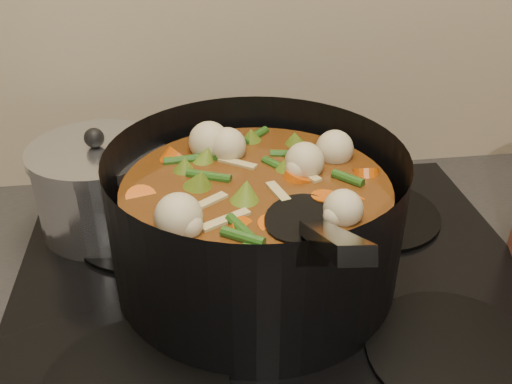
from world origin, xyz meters
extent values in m
cube|color=black|center=(0.00, 1.93, 0.89)|extent=(2.64, 0.64, 0.05)
cube|color=black|center=(0.00, 1.93, 0.92)|extent=(0.62, 0.54, 0.02)
cylinder|color=black|center=(0.16, 1.80, 0.93)|extent=(0.18, 0.18, 0.01)
cylinder|color=black|center=(-0.16, 2.06, 0.93)|extent=(0.18, 0.18, 0.01)
cylinder|color=black|center=(0.16, 2.06, 0.93)|extent=(0.18, 0.18, 0.01)
cylinder|color=black|center=(-0.02, 1.96, 1.01)|extent=(0.41, 0.41, 0.16)
cylinder|color=black|center=(-0.02, 1.96, 0.94)|extent=(0.32, 0.32, 0.01)
cylinder|color=#643111|center=(-0.02, 1.96, 1.00)|extent=(0.30, 0.30, 0.11)
cylinder|color=#C64E09|center=(0.02, 1.96, 1.05)|extent=(0.03, 0.04, 0.03)
cylinder|color=#C64E09|center=(0.02, 2.02, 1.05)|extent=(0.05, 0.04, 0.03)
cylinder|color=#C64E09|center=(-0.08, 2.05, 1.05)|extent=(0.05, 0.05, 0.03)
cylinder|color=#C64E09|center=(-0.08, 1.95, 1.05)|extent=(0.04, 0.04, 0.03)
cylinder|color=#C64E09|center=(-0.06, 1.87, 1.05)|extent=(0.04, 0.04, 0.03)
cylinder|color=#C64E09|center=(0.00, 1.92, 1.05)|extent=(0.05, 0.05, 0.03)
cylinder|color=#C64E09|center=(0.06, 1.97, 1.05)|extent=(0.04, 0.04, 0.03)
cylinder|color=#C64E09|center=(0.02, 2.06, 1.05)|extent=(0.04, 0.04, 0.03)
cylinder|color=#C64E09|center=(-0.06, 2.00, 1.05)|extent=(0.05, 0.05, 0.03)
sphere|color=beige|center=(0.05, 1.96, 1.07)|extent=(0.05, 0.05, 0.05)
sphere|color=beige|center=(-0.01, 2.02, 1.07)|extent=(0.05, 0.05, 0.05)
sphere|color=beige|center=(-0.09, 1.98, 1.07)|extent=(0.05, 0.05, 0.05)
sphere|color=beige|center=(-0.05, 1.89, 1.07)|extent=(0.05, 0.05, 0.05)
sphere|color=beige|center=(0.03, 1.92, 1.07)|extent=(0.05, 0.05, 0.05)
sphere|color=beige|center=(0.03, 2.01, 1.07)|extent=(0.05, 0.05, 0.05)
cone|color=olive|center=(-0.10, 1.90, 1.06)|extent=(0.04, 0.04, 0.04)
cone|color=olive|center=(0.01, 1.87, 1.06)|extent=(0.04, 0.04, 0.04)
cone|color=olive|center=(0.07, 1.96, 1.06)|extent=(0.04, 0.04, 0.04)
cone|color=olive|center=(0.00, 2.05, 1.06)|extent=(0.04, 0.04, 0.04)
cone|color=olive|center=(-0.10, 2.00, 1.06)|extent=(0.04, 0.04, 0.04)
cone|color=olive|center=(-0.09, 1.89, 1.06)|extent=(0.04, 0.04, 0.04)
cone|color=olive|center=(0.02, 1.87, 1.06)|extent=(0.04, 0.04, 0.04)
cylinder|color=#285418|center=(0.01, 1.99, 1.06)|extent=(0.01, 0.04, 0.01)
cylinder|color=#285418|center=(-0.05, 2.07, 1.06)|extent=(0.04, 0.04, 0.01)
cylinder|color=#285418|center=(-0.11, 2.00, 1.06)|extent=(0.05, 0.02, 0.01)
cylinder|color=#285418|center=(-0.09, 1.93, 1.06)|extent=(0.03, 0.04, 0.01)
cylinder|color=#285418|center=(-0.03, 1.91, 1.06)|extent=(0.03, 0.04, 0.01)
cylinder|color=#285418|center=(0.05, 1.87, 1.06)|extent=(0.05, 0.02, 0.01)
cylinder|color=#285418|center=(0.07, 1.95, 1.06)|extent=(0.04, 0.04, 0.01)
cylinder|color=#285418|center=(0.02, 2.01, 1.06)|extent=(0.01, 0.04, 0.01)
cylinder|color=#285418|center=(-0.03, 2.00, 1.06)|extent=(0.04, 0.04, 0.01)
cylinder|color=#285418|center=(-0.12, 2.01, 1.06)|extent=(0.05, 0.02, 0.01)
cylinder|color=#285418|center=(-0.11, 1.92, 1.06)|extent=(0.03, 0.04, 0.01)
cylinder|color=#285418|center=(-0.04, 1.89, 1.06)|extent=(0.03, 0.04, 0.01)
cube|color=tan|center=(-0.10, 1.95, 1.06)|extent=(0.05, 0.01, 0.00)
cube|color=tan|center=(-0.01, 1.87, 1.06)|extent=(0.02, 0.05, 0.00)
cube|color=tan|center=(0.06, 1.97, 1.06)|extent=(0.05, 0.03, 0.00)
cube|color=tan|center=(-0.05, 2.03, 1.06)|extent=(0.04, 0.04, 0.00)
cube|color=tan|center=(-0.10, 1.93, 1.06)|extent=(0.03, 0.05, 0.00)
ellipsoid|color=black|center=(0.01, 1.88, 1.05)|extent=(0.11, 0.11, 0.01)
cube|color=black|center=(0.01, 1.77, 1.11)|extent=(0.04, 0.20, 0.12)
cylinder|color=silver|center=(-0.21, 2.09, 0.98)|extent=(0.17, 0.17, 0.11)
cylinder|color=silver|center=(-0.21, 2.09, 1.04)|extent=(0.18, 0.18, 0.01)
sphere|color=black|center=(-0.21, 2.09, 1.06)|extent=(0.03, 0.03, 0.03)
camera|label=1|loc=(-0.10, 1.42, 1.37)|focal=40.00mm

